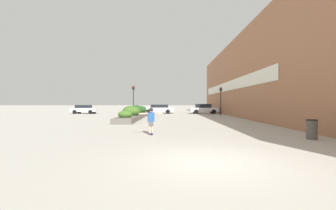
{
  "coord_description": "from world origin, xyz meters",
  "views": [
    {
      "loc": [
        -1.08,
        -6.37,
        1.66
      ],
      "look_at": [
        -1.29,
        13.97,
        1.47
      ],
      "focal_mm": 24.0,
      "sensor_mm": 36.0,
      "label": 1
    }
  ],
  "objects_px": {
    "traffic_light_right": "(221,97)",
    "skateboarder": "(151,118)",
    "car_center_left": "(272,108)",
    "car_center_right": "(84,109)",
    "car_rightmost": "(204,109)",
    "traffic_light_left": "(133,96)",
    "car_leftmost": "(159,109)",
    "skateboard": "(151,134)",
    "trash_bin": "(312,129)"
  },
  "relations": [
    {
      "from": "car_leftmost",
      "to": "car_center_left",
      "type": "distance_m",
      "value": 18.3
    },
    {
      "from": "car_rightmost",
      "to": "trash_bin",
      "type": "bearing_deg",
      "value": 3.04
    },
    {
      "from": "car_leftmost",
      "to": "traffic_light_right",
      "type": "relative_size",
      "value": 1.32
    },
    {
      "from": "car_rightmost",
      "to": "traffic_light_left",
      "type": "bearing_deg",
      "value": -57.21
    },
    {
      "from": "traffic_light_left",
      "to": "traffic_light_right",
      "type": "distance_m",
      "value": 11.13
    },
    {
      "from": "trash_bin",
      "to": "traffic_light_right",
      "type": "height_order",
      "value": "traffic_light_right"
    },
    {
      "from": "skateboard",
      "to": "car_center_left",
      "type": "height_order",
      "value": "car_center_left"
    },
    {
      "from": "car_leftmost",
      "to": "car_center_left",
      "type": "bearing_deg",
      "value": -85.74
    },
    {
      "from": "car_center_left",
      "to": "car_rightmost",
      "type": "bearing_deg",
      "value": 98.74
    },
    {
      "from": "skateboarder",
      "to": "car_rightmost",
      "type": "distance_m",
      "value": 23.79
    },
    {
      "from": "car_center_left",
      "to": "trash_bin",
      "type": "bearing_deg",
      "value": 159.0
    },
    {
      "from": "car_center_right",
      "to": "traffic_light_left",
      "type": "relative_size",
      "value": 1.01
    },
    {
      "from": "traffic_light_left",
      "to": "traffic_light_right",
      "type": "height_order",
      "value": "traffic_light_left"
    },
    {
      "from": "car_center_left",
      "to": "traffic_light_left",
      "type": "xyz_separation_m",
      "value": [
        -21.12,
        -8.07,
        1.75
      ]
    },
    {
      "from": "car_center_left",
      "to": "car_center_right",
      "type": "distance_m",
      "value": 29.71
    },
    {
      "from": "car_rightmost",
      "to": "skateboarder",
      "type": "bearing_deg",
      "value": -14.99
    },
    {
      "from": "car_center_right",
      "to": "car_center_left",
      "type": "bearing_deg",
      "value": 94.05
    },
    {
      "from": "skateboarder",
      "to": "car_leftmost",
      "type": "relative_size",
      "value": 0.27
    },
    {
      "from": "trash_bin",
      "to": "car_leftmost",
      "type": "height_order",
      "value": "car_leftmost"
    },
    {
      "from": "skateboarder",
      "to": "traffic_light_right",
      "type": "relative_size",
      "value": 0.36
    },
    {
      "from": "trash_bin",
      "to": "traffic_light_left",
      "type": "relative_size",
      "value": 0.24
    },
    {
      "from": "traffic_light_left",
      "to": "traffic_light_right",
      "type": "xyz_separation_m",
      "value": [
        11.12,
        0.42,
        -0.1
      ]
    },
    {
      "from": "traffic_light_right",
      "to": "trash_bin",
      "type": "bearing_deg",
      "value": -90.01
    },
    {
      "from": "skateboard",
      "to": "traffic_light_right",
      "type": "bearing_deg",
      "value": 53.35
    },
    {
      "from": "traffic_light_left",
      "to": "skateboard",
      "type": "bearing_deg",
      "value": -77.57
    },
    {
      "from": "skateboard",
      "to": "car_rightmost",
      "type": "xyz_separation_m",
      "value": [
        6.15,
        22.98,
        0.73
      ]
    },
    {
      "from": "car_leftmost",
      "to": "car_center_right",
      "type": "xyz_separation_m",
      "value": [
        -11.38,
        -0.74,
        -0.04
      ]
    },
    {
      "from": "car_center_left",
      "to": "traffic_light_right",
      "type": "distance_m",
      "value": 12.7
    },
    {
      "from": "car_leftmost",
      "to": "traffic_light_right",
      "type": "distance_m",
      "value": 10.51
    },
    {
      "from": "skateboarder",
      "to": "car_center_left",
      "type": "bearing_deg",
      "value": 41.7
    },
    {
      "from": "skateboarder",
      "to": "car_center_left",
      "type": "xyz_separation_m",
      "value": [
        17.45,
        24.71,
        -0.09
      ]
    },
    {
      "from": "car_center_right",
      "to": "traffic_light_right",
      "type": "xyz_separation_m",
      "value": [
        19.63,
        -5.55,
        1.74
      ]
    },
    {
      "from": "skateboarder",
      "to": "car_leftmost",
      "type": "height_order",
      "value": "skateboarder"
    },
    {
      "from": "car_rightmost",
      "to": "traffic_light_left",
      "type": "height_order",
      "value": "traffic_light_left"
    },
    {
      "from": "trash_bin",
      "to": "car_center_right",
      "type": "bearing_deg",
      "value": 129.32
    },
    {
      "from": "car_center_left",
      "to": "traffic_light_right",
      "type": "bearing_deg",
      "value": 127.41
    },
    {
      "from": "trash_bin",
      "to": "car_center_left",
      "type": "bearing_deg",
      "value": 69.0
    },
    {
      "from": "car_leftmost",
      "to": "car_rightmost",
      "type": "relative_size",
      "value": 1.12
    },
    {
      "from": "car_center_left",
      "to": "car_center_right",
      "type": "bearing_deg",
      "value": 94.05
    },
    {
      "from": "trash_bin",
      "to": "car_leftmost",
      "type": "bearing_deg",
      "value": 108.46
    },
    {
      "from": "trash_bin",
      "to": "traffic_light_right",
      "type": "relative_size",
      "value": 0.25
    },
    {
      "from": "traffic_light_right",
      "to": "skateboarder",
      "type": "bearing_deg",
      "value": -113.58
    },
    {
      "from": "car_center_left",
      "to": "car_center_right",
      "type": "relative_size",
      "value": 1.04
    },
    {
      "from": "car_leftmost",
      "to": "car_center_right",
      "type": "height_order",
      "value": "car_leftmost"
    },
    {
      "from": "car_leftmost",
      "to": "car_center_left",
      "type": "height_order",
      "value": "car_center_left"
    },
    {
      "from": "car_leftmost",
      "to": "trash_bin",
      "type": "bearing_deg",
      "value": -161.54
    },
    {
      "from": "skateboarder",
      "to": "traffic_light_right",
      "type": "xyz_separation_m",
      "value": [
        7.45,
        17.06,
        1.57
      ]
    },
    {
      "from": "car_center_right",
      "to": "car_rightmost",
      "type": "bearing_deg",
      "value": 91.12
    },
    {
      "from": "skateboarder",
      "to": "car_center_left",
      "type": "distance_m",
      "value": 30.25
    },
    {
      "from": "skateboard",
      "to": "traffic_light_left",
      "type": "xyz_separation_m",
      "value": [
        -3.67,
        16.65,
        2.49
      ]
    }
  ]
}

